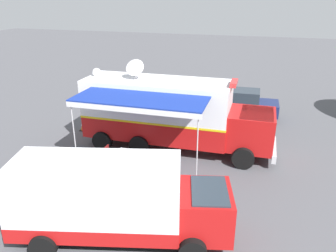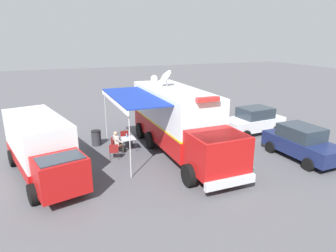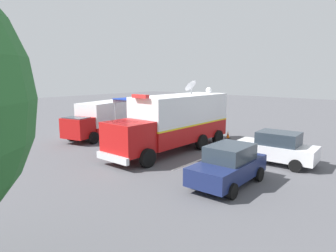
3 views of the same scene
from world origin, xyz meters
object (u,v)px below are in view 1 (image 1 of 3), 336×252
at_px(folding_chair_beside_table, 109,154).
at_px(seated_responder, 122,160).
at_px(car_behind_truck, 177,96).
at_px(folding_table, 125,153).
at_px(folding_chair_spare_by_truck, 138,170).
at_px(trash_bin, 78,169).
at_px(folding_chair_at_table, 120,165).
at_px(car_far_corner, 243,104).
at_px(command_truck, 171,112).
at_px(traffic_cone, 83,126).
at_px(support_truck, 114,201).
at_px(water_bottle, 121,150).

relative_size(folding_chair_beside_table, seated_responder, 0.70).
bearing_deg(car_behind_truck, folding_table, -0.51).
xyz_separation_m(folding_table, seated_responder, (0.61, 0.11, -0.02)).
bearing_deg(folding_chair_spare_by_truck, seated_responder, -114.55).
height_order(seated_responder, car_behind_truck, car_behind_truck).
height_order(trash_bin, car_behind_truck, car_behind_truck).
height_order(seated_responder, trash_bin, seated_responder).
distance_m(folding_chair_at_table, folding_chair_spare_by_truck, 0.91).
height_order(folding_chair_at_table, car_far_corner, car_far_corner).
bearing_deg(seated_responder, folding_chair_spare_by_truck, 65.45).
xyz_separation_m(command_truck, seated_responder, (3.15, -1.33, -1.29)).
xyz_separation_m(folding_chair_at_table, traffic_cone, (-4.11, -4.21, -0.23)).
distance_m(support_truck, car_behind_truck, 13.21).
bearing_deg(folding_table, water_bottle, -84.76).
distance_m(folding_chair_beside_table, seated_responder, 1.17).
xyz_separation_m(folding_table, folding_chair_at_table, (0.80, 0.11, -0.16)).
relative_size(water_bottle, folding_chair_spare_by_truck, 0.26).
xyz_separation_m(folding_chair_at_table, car_far_corner, (-9.10, 4.48, 0.37)).
bearing_deg(car_behind_truck, trash_bin, -8.97).
bearing_deg(car_far_corner, traffic_cone, -60.15).
height_order(folding_chair_at_table, seated_responder, seated_responder).
distance_m(trash_bin, car_far_corner, 11.59).
bearing_deg(traffic_cone, folding_chair_at_table, 45.71).
relative_size(command_truck, support_truck, 1.34).
relative_size(seated_responder, car_far_corner, 0.29).
distance_m(water_bottle, car_behind_truck, 8.66).
xyz_separation_m(water_bottle, seated_responder, (0.59, 0.28, -0.18)).
relative_size(folding_chair_spare_by_truck, car_behind_truck, 0.20).
bearing_deg(folding_chair_spare_by_truck, folding_chair_beside_table, -120.08).
bearing_deg(folding_chair_at_table, seated_responder, -179.50).
height_order(folding_chair_beside_table, folding_chair_spare_by_truck, same).
distance_m(folding_chair_at_table, traffic_cone, 5.89).
bearing_deg(folding_chair_spare_by_truck, command_truck, 172.96).
bearing_deg(command_truck, support_truck, 1.07).
xyz_separation_m(folding_table, car_behind_truck, (-8.64, 0.08, 0.21)).
bearing_deg(folding_chair_spare_by_truck, car_far_corner, 158.94).
bearing_deg(folding_chair_at_table, support_truck, 21.68).
relative_size(folding_table, trash_bin, 0.89).
xyz_separation_m(folding_table, support_truck, (4.47, 1.57, 0.71)).
xyz_separation_m(folding_chair_spare_by_truck, support_truck, (3.45, 0.57, 0.87)).
height_order(folding_chair_spare_by_truck, support_truck, support_truck).
bearing_deg(folding_chair_at_table, car_behind_truck, -179.80).
xyz_separation_m(command_truck, folding_chair_spare_by_truck, (3.56, -0.44, -1.43)).
bearing_deg(command_truck, trash_bin, -36.05).
bearing_deg(seated_responder, traffic_cone, -132.95).
bearing_deg(folding_chair_spare_by_truck, car_behind_truck, -174.56).
distance_m(folding_chair_at_table, car_far_corner, 10.15).
bearing_deg(car_far_corner, water_bottle, -29.79).
xyz_separation_m(command_truck, trash_bin, (4.08, -2.97, -1.49)).
bearing_deg(car_far_corner, folding_chair_spare_by_truck, -21.06).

